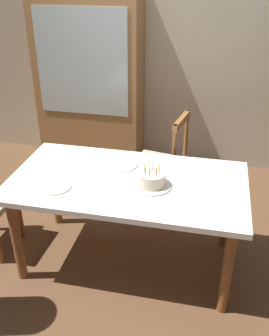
% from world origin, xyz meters
% --- Properties ---
extents(ground, '(6.40, 6.40, 0.00)m').
position_xyz_m(ground, '(0.00, 0.00, 0.00)').
color(ground, brown).
extents(back_wall, '(6.40, 0.10, 2.60)m').
position_xyz_m(back_wall, '(0.00, 1.85, 1.30)').
color(back_wall, beige).
rests_on(back_wall, ground).
extents(dining_table, '(1.67, 0.90, 0.73)m').
position_xyz_m(dining_table, '(0.00, 0.00, 0.65)').
color(dining_table, white).
rests_on(dining_table, ground).
extents(birthday_cake, '(0.28, 0.28, 0.17)m').
position_xyz_m(birthday_cake, '(0.18, -0.05, 0.78)').
color(birthday_cake, silver).
rests_on(birthday_cake, dining_table).
extents(plate_near_celebrant, '(0.22, 0.22, 0.01)m').
position_xyz_m(plate_near_celebrant, '(-0.46, -0.20, 0.74)').
color(plate_near_celebrant, white).
rests_on(plate_near_celebrant, dining_table).
extents(plate_far_side, '(0.22, 0.22, 0.01)m').
position_xyz_m(plate_far_side, '(-0.08, 0.20, 0.74)').
color(plate_far_side, white).
rests_on(plate_far_side, dining_table).
extents(fork_near_celebrant, '(0.18, 0.05, 0.01)m').
position_xyz_m(fork_near_celebrant, '(-0.62, -0.22, 0.74)').
color(fork_near_celebrant, silver).
rests_on(fork_near_celebrant, dining_table).
extents(fork_far_side, '(0.18, 0.02, 0.01)m').
position_xyz_m(fork_far_side, '(-0.24, 0.18, 0.74)').
color(fork_far_side, silver).
rests_on(fork_far_side, dining_table).
extents(chair_spindle_back, '(0.51, 0.51, 0.95)m').
position_xyz_m(chair_spindle_back, '(0.13, 0.76, 0.46)').
color(chair_spindle_back, tan).
rests_on(chair_spindle_back, ground).
extents(china_cabinet, '(1.10, 0.45, 1.90)m').
position_xyz_m(china_cabinet, '(-0.78, 1.56, 0.95)').
color(china_cabinet, '#9E7042').
rests_on(china_cabinet, ground).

